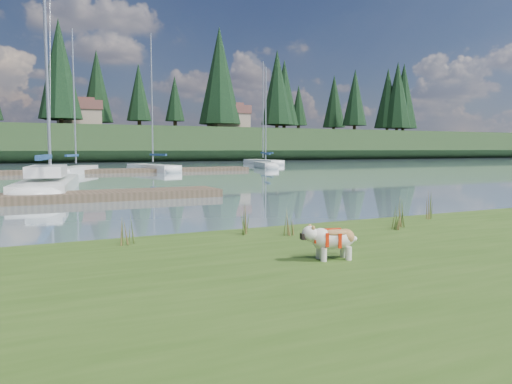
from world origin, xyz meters
TOP-DOWN VIEW (x-y plane):
  - ground at (0.00, 30.00)m, footprint 200.00×200.00m
  - bank at (0.00, -6.00)m, footprint 60.00×9.00m
  - ridge at (0.00, 73.00)m, footprint 200.00×20.00m
  - bulldog at (0.55, -4.51)m, footprint 0.83×0.43m
  - sailboat_main at (-1.93, 14.02)m, footprint 3.58×10.20m
  - dock_far at (2.00, 30.00)m, footprint 26.00×2.20m
  - sailboat_bg_2 at (1.12, 30.07)m, footprint 4.28×7.08m
  - sailboat_bg_3 at (7.01, 31.86)m, footprint 3.20×7.95m
  - sailboat_bg_4 at (19.09, 34.00)m, footprint 3.01×6.73m
  - sailboat_bg_5 at (23.86, 44.51)m, footprint 1.83×8.76m
  - weed_0 at (0.31, -2.11)m, footprint 0.17×0.14m
  - weed_1 at (0.96, -2.58)m, footprint 0.17×0.14m
  - weed_2 at (3.39, -2.66)m, footprint 0.17×0.14m
  - weed_3 at (-1.81, -2.19)m, footprint 0.17×0.14m
  - weed_4 at (3.13, -2.93)m, footprint 0.17×0.14m
  - weed_5 at (4.80, -2.17)m, footprint 0.17×0.14m
  - mud_lip at (0.00, -1.60)m, footprint 60.00×0.50m
  - conifer_4 at (3.00, 66.00)m, footprint 6.16×6.16m
  - conifer_5 at (15.00, 70.00)m, footprint 3.96×3.96m
  - conifer_6 at (28.00, 68.00)m, footprint 7.04×7.04m
  - conifer_7 at (42.00, 71.00)m, footprint 5.28×5.28m
  - conifer_8 at (55.00, 67.00)m, footprint 4.62×4.62m
  - conifer_9 at (68.00, 70.00)m, footprint 5.94×5.94m
  - house_1 at (6.00, 71.00)m, footprint 6.30×5.30m
  - house_2 at (30.00, 69.00)m, footprint 6.30×5.30m

SIDE VIEW (x-z plane):
  - ground at x=0.00m, z-range 0.00..0.00m
  - mud_lip at x=0.00m, z-range 0.00..0.14m
  - dock_far at x=2.00m, z-range 0.00..0.30m
  - bank at x=0.00m, z-range 0.00..0.35m
  - sailboat_bg_5 at x=23.86m, z-range -5.89..6.52m
  - sailboat_bg_3 at x=7.01m, z-range -5.42..6.07m
  - sailboat_bg_4 at x=19.09m, z-range -4.63..5.29m
  - sailboat_bg_2 at x=1.12m, z-range -5.09..5.75m
  - sailboat_main at x=-1.93m, z-range -6.72..7.56m
  - weed_4 at x=3.13m, z-range 0.31..0.80m
  - weed_1 at x=0.96m, z-range 0.31..0.81m
  - weed_3 at x=-1.81m, z-range 0.31..0.86m
  - weed_2 at x=3.39m, z-range 0.30..0.90m
  - weed_0 at x=0.31m, z-range 0.30..0.91m
  - weed_5 at x=4.80m, z-range 0.30..0.96m
  - bulldog at x=0.55m, z-range 0.41..0.90m
  - ridge at x=0.00m, z-range 0.00..5.00m
  - house_1 at x=6.00m, z-range 4.99..9.64m
  - house_2 at x=30.00m, z-range 4.99..9.64m
  - conifer_5 at x=15.00m, z-range 5.65..16.00m
  - conifer_8 at x=55.00m, z-range 5.62..17.40m
  - conifer_7 at x=42.00m, z-range 5.59..18.79m
  - conifer_9 at x=68.00m, z-range 5.55..20.18m
  - conifer_4 at x=3.00m, z-range 5.54..20.64m
  - conifer_6 at x=28.00m, z-range 5.49..22.49m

